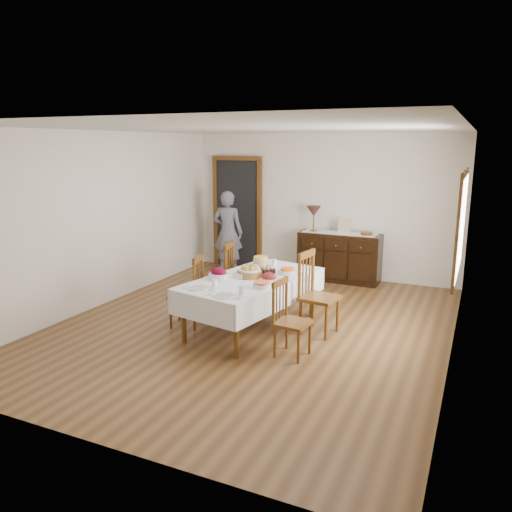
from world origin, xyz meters
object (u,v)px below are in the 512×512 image
at_px(sideboard, 339,257).
at_px(chair_left_near, 189,291).
at_px(dining_table, 252,284).
at_px(chair_right_near, 289,318).
at_px(table_lamp, 314,212).
at_px(chair_right_far, 316,293).
at_px(person, 228,230).
at_px(chair_left_far, 221,275).

bearing_deg(sideboard, chair_left_near, -111.71).
bearing_deg(dining_table, chair_right_near, -27.34).
height_order(chair_right_near, table_lamp, table_lamp).
distance_m(chair_right_far, table_lamp, 2.79).
bearing_deg(person, chair_right_far, 129.03).
bearing_deg(dining_table, chair_right_far, 27.05).
xyz_separation_m(chair_left_far, chair_right_near, (1.53, -1.17, -0.06)).
bearing_deg(chair_right_far, chair_right_near, -175.94).
height_order(chair_left_near, chair_right_far, chair_right_far).
relative_size(person, table_lamp, 3.62).
relative_size(chair_left_near, table_lamp, 2.11).
bearing_deg(sideboard, table_lamp, -176.17).
xyz_separation_m(sideboard, person, (-2.07, -0.32, 0.40)).
xyz_separation_m(dining_table, chair_left_near, (-0.81, -0.25, -0.13)).
xyz_separation_m(chair_left_near, table_lamp, (0.73, 3.03, 0.73)).
bearing_deg(chair_left_far, dining_table, 43.94).
bearing_deg(chair_left_near, sideboard, 144.97).
height_order(sideboard, table_lamp, table_lamp).
xyz_separation_m(sideboard, table_lamp, (-0.49, -0.03, 0.79)).
bearing_deg(chair_left_far, person, -165.13).
xyz_separation_m(chair_left_near, person, (-0.85, 2.74, 0.34)).
bearing_deg(sideboard, chair_right_far, -81.41).
xyz_separation_m(chair_right_near, table_lamp, (-0.82, 3.37, 0.77)).
xyz_separation_m(chair_right_near, person, (-2.40, 3.08, 0.38)).
bearing_deg(dining_table, chair_left_far, 154.82).
xyz_separation_m(chair_right_far, person, (-2.46, 2.26, 0.29)).
bearing_deg(person, chair_right_near, 119.59).
bearing_deg(chair_left_near, chair_right_far, 93.11).
height_order(dining_table, sideboard, sideboard).
height_order(chair_left_near, chair_left_far, chair_left_far).
bearing_deg(chair_right_near, chair_right_far, 2.26).
bearing_deg(sideboard, chair_right_near, -84.39).
distance_m(chair_left_near, chair_right_far, 1.68).
height_order(chair_left_near, sideboard, chair_left_near).
xyz_separation_m(dining_table, table_lamp, (-0.08, 2.78, 0.60)).
bearing_deg(chair_right_far, table_lamp, 26.98).
distance_m(dining_table, chair_left_near, 0.86).
xyz_separation_m(chair_left_near, chair_right_far, (1.61, 0.47, 0.05)).
bearing_deg(person, chair_left_far, 106.25).
relative_size(chair_left_near, sideboard, 0.67).
height_order(chair_right_far, sideboard, chair_right_far).
bearing_deg(sideboard, chair_left_far, -118.02).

